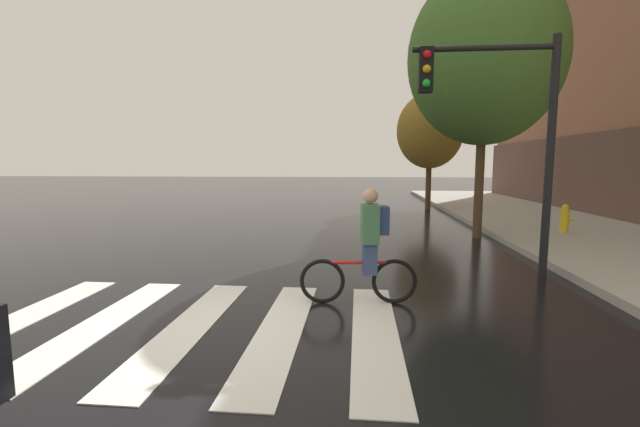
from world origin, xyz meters
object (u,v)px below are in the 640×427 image
Objects in this scene: cyclist at (367,247)px; street_tree_mid at (430,131)px; traffic_light_near at (503,116)px; fire_hydrant at (565,218)px; street_tree_near at (485,57)px.

street_tree_mid is (3.00, 13.14, 2.64)m from cyclist.
cyclist is at bearing -144.35° from traffic_light_near.
fire_hydrant is 0.11× the size of street_tree_near.
cyclist reaches higher than fire_hydrant.
traffic_light_near is 5.90m from fire_hydrant.
street_tree_mid is at bearing 91.28° from street_tree_near.
traffic_light_near is 0.59× the size of street_tree_near.
traffic_light_near reaches higher than fire_hydrant.
fire_hydrant is 4.93m from street_tree_near.
street_tree_near reaches higher than street_tree_mid.
street_tree_near is 1.39× the size of street_tree_mid.
street_tree_near is (3.16, 5.83, 3.99)m from cyclist.
cyclist is 0.24× the size of street_tree_near.
street_tree_mid reaches higher than fire_hydrant.
traffic_light_near reaches higher than cyclist.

